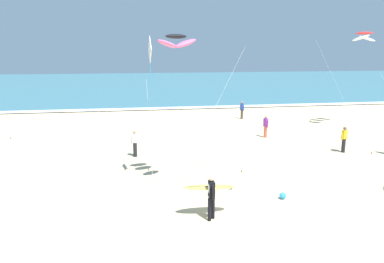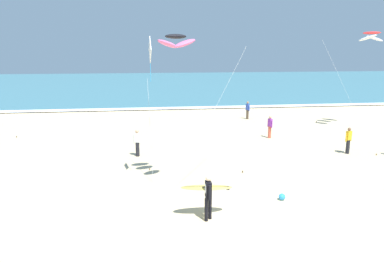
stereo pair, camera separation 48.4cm
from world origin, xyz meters
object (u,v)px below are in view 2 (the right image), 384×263
object	(u,v)px
surfer_lead	(207,191)
kite_arc_charcoal_low	(176,42)
beach_ball	(282,197)
bystander_white_top	(137,143)
bystander_purple_top	(270,127)
kite_arc_scarlet_mid	(371,37)
bystander_yellow_top	(348,140)
kite_diamond_ivory_far	(150,55)
bystander_blue_top	(248,110)

from	to	relation	value
surfer_lead	kite_arc_charcoal_low	size ratio (longest dim) A/B	0.29
beach_ball	bystander_white_top	bearing A→B (deg)	129.21
bystander_purple_top	bystander_white_top	xyz separation A→B (m)	(-9.17, -3.36, 0.00)
kite_arc_scarlet_mid	bystander_yellow_top	distance (m)	10.54
kite_diamond_ivory_far	beach_ball	distance (m)	8.27
kite_arc_scarlet_mid	beach_ball	xyz separation A→B (m)	(-11.64, -12.96, -6.91)
kite_arc_charcoal_low	bystander_yellow_top	size ratio (longest dim) A/B	4.24
bystander_blue_top	beach_ball	xyz separation A→B (m)	(-3.67, -17.96, -0.67)
surfer_lead	kite_arc_scarlet_mid	world-z (taller)	kite_arc_scarlet_mid
kite_arc_scarlet_mid	bystander_white_top	size ratio (longest dim) A/B	4.67
kite_diamond_ivory_far	kite_arc_charcoal_low	world-z (taller)	kite_arc_charcoal_low
bystander_yellow_top	beach_ball	bearing A→B (deg)	-136.22
kite_arc_charcoal_low	beach_ball	size ratio (longest dim) A/B	24.07
surfer_lead	bystander_blue_top	world-z (taller)	surfer_lead
bystander_white_top	bystander_purple_top	bearing A→B (deg)	20.13
surfer_lead	bystander_blue_top	xyz separation A→B (m)	(7.03, 19.18, -0.23)
bystander_yellow_top	kite_diamond_ivory_far	bearing A→B (deg)	-163.89
kite_arc_charcoal_low	beach_ball	world-z (taller)	kite_arc_charcoal_low
kite_arc_charcoal_low	kite_arc_scarlet_mid	bearing A→B (deg)	34.30
bystander_purple_top	beach_ball	world-z (taller)	bystander_purple_top
bystander_yellow_top	bystander_white_top	distance (m)	12.51
kite_diamond_ivory_far	bystander_purple_top	world-z (taller)	kite_diamond_ivory_far
kite_arc_charcoal_low	bystander_white_top	world-z (taller)	kite_arc_charcoal_low
bystander_yellow_top	beach_ball	distance (m)	9.00
bystander_purple_top	bystander_blue_top	xyz separation A→B (m)	(0.48, 7.26, 0.00)
kite_arc_scarlet_mid	kite_diamond_ivory_far	distance (m)	19.71
kite_diamond_ivory_far	bystander_yellow_top	size ratio (longest dim) A/B	4.20
kite_arc_scarlet_mid	bystander_blue_top	xyz separation A→B (m)	(-7.97, 4.99, -6.24)
kite_diamond_ivory_far	bystander_purple_top	size ratio (longest dim) A/B	4.20
kite_diamond_ivory_far	bystander_purple_top	bearing A→B (deg)	43.04
kite_diamond_ivory_far	bystander_yellow_top	xyz separation A→B (m)	(11.71, 3.38, -5.07)
kite_diamond_ivory_far	bystander_white_top	bearing A→B (deg)	99.44
surfer_lead	bystander_blue_top	distance (m)	20.43
kite_diamond_ivory_far	beach_ball	xyz separation A→B (m)	(5.23, -2.83, -5.74)
kite_diamond_ivory_far	kite_arc_charcoal_low	bearing A→B (deg)	-30.33
bystander_purple_top	kite_diamond_ivory_far	bearing A→B (deg)	-136.96
kite_arc_scarlet_mid	surfer_lead	bearing A→B (deg)	-136.58
kite_arc_scarlet_mid	bystander_white_top	bearing A→B (deg)	-162.27
bystander_yellow_top	kite_arc_charcoal_low	bearing A→B (deg)	-159.30
kite_arc_scarlet_mid	beach_ball	size ratio (longest dim) A/B	26.50
bystander_purple_top	bystander_yellow_top	distance (m)	5.56
kite_diamond_ivory_far	bystander_yellow_top	bearing A→B (deg)	16.11
bystander_blue_top	kite_arc_scarlet_mid	bearing A→B (deg)	-32.09
bystander_purple_top	bystander_yellow_top	world-z (taller)	same
bystander_blue_top	bystander_white_top	bearing A→B (deg)	-132.24
kite_diamond_ivory_far	kite_arc_charcoal_low	distance (m)	1.37
kite_diamond_ivory_far	surfer_lead	bearing A→B (deg)	-65.22
bystander_yellow_top	beach_ball	world-z (taller)	bystander_yellow_top
kite_diamond_ivory_far	kite_arc_charcoal_low	xyz separation A→B (m)	(1.08, -0.63, 0.54)
surfer_lead	bystander_yellow_top	size ratio (longest dim) A/B	1.22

